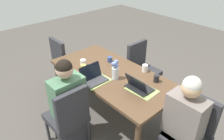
{
  "coord_description": "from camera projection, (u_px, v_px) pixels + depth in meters",
  "views": [
    {
      "loc": [
        1.91,
        -1.71,
        2.27
      ],
      "look_at": [
        0.0,
        0.0,
        0.78
      ],
      "focal_mm": 34.53,
      "sensor_mm": 36.0,
      "label": 1
    }
  ],
  "objects": [
    {
      "name": "coffee_mug_centre_left",
      "position": [
        145.0,
        68.0,
        3.0
      ],
      "size": [
        0.08,
        0.08,
        0.1
      ],
      "primitive_type": "cylinder",
      "color": "white",
      "rests_on": "dining_table"
    },
    {
      "name": "laptop_near_left_near",
      "position": [
        93.0,
        78.0,
        2.8
      ],
      "size": [
        0.22,
        0.32,
        0.21
      ],
      "color": "#38383D",
      "rests_on": "dining_table"
    },
    {
      "name": "chair_head_right_left_mid",
      "position": [
        190.0,
        130.0,
        2.38
      ],
      "size": [
        0.44,
        0.44,
        0.9
      ],
      "color": "#2D2D33",
      "rests_on": "ground_plane"
    },
    {
      "name": "coffee_mug_near_left",
      "position": [
        83.0,
        63.0,
        3.15
      ],
      "size": [
        0.08,
        0.08,
        0.09
      ],
      "primitive_type": "cylinder",
      "color": "white",
      "rests_on": "dining_table"
    },
    {
      "name": "ground_plane",
      "position": [
        112.0,
        113.0,
        3.36
      ],
      "size": [
        10.0,
        10.0,
        0.0
      ],
      "primitive_type": "plane",
      "color": "#4C4742"
    },
    {
      "name": "person_near_left_near",
      "position": [
        69.0,
        108.0,
        2.66
      ],
      "size": [
        0.36,
        0.4,
        1.19
      ],
      "color": "#2D2D33",
      "rests_on": "ground_plane"
    },
    {
      "name": "laptop_head_right_left_mid",
      "position": [
        139.0,
        86.0,
        2.63
      ],
      "size": [
        0.32,
        0.22,
        0.2
      ],
      "color": "black",
      "rests_on": "dining_table"
    },
    {
      "name": "chair_near_left_near",
      "position": [
        69.0,
        115.0,
        2.59
      ],
      "size": [
        0.44,
        0.44,
        0.9
      ],
      "color": "#2D2D33",
      "rests_on": "ground_plane"
    },
    {
      "name": "coffee_mug_near_right",
      "position": [
        156.0,
        78.0,
        2.78
      ],
      "size": [
        0.07,
        0.07,
        0.1
      ],
      "primitive_type": "cylinder",
      "color": "#232328",
      "rests_on": "dining_table"
    },
    {
      "name": "coffee_mug_far_left",
      "position": [
        110.0,
        59.0,
        3.26
      ],
      "size": [
        0.08,
        0.08,
        0.08
      ],
      "primitive_type": "cylinder",
      "color": "#33477A",
      "rests_on": "dining_table"
    },
    {
      "name": "dining_table",
      "position": [
        112.0,
        78.0,
        3.03
      ],
      "size": [
        1.85,
        0.91,
        0.73
      ],
      "color": "brown",
      "rests_on": "ground_plane"
    },
    {
      "name": "chair_far_left_far",
      "position": [
        141.0,
        66.0,
        3.63
      ],
      "size": [
        0.44,
        0.44,
        0.9
      ],
      "color": "#2D2D33",
      "rests_on": "ground_plane"
    },
    {
      "name": "coffee_mug_centre_right",
      "position": [
        84.0,
        68.0,
        3.01
      ],
      "size": [
        0.08,
        0.08,
        0.1
      ],
      "primitive_type": "cylinder",
      "color": "#DBC64C",
      "rests_on": "dining_table"
    },
    {
      "name": "placemat_near_left_near",
      "position": [
        96.0,
        81.0,
        2.81
      ],
      "size": [
        0.27,
        0.37,
        0.0
      ],
      "primitive_type": "cube",
      "rotation": [
        0.0,
        0.0,
        1.6
      ],
      "color": "#9EBC66",
      "rests_on": "dining_table"
    },
    {
      "name": "placemat_head_right_left_mid",
      "position": [
        142.0,
        90.0,
        2.64
      ],
      "size": [
        0.38,
        0.28,
        0.0
      ],
      "primitive_type": "cube",
      "rotation": [
        0.0,
        0.0,
        3.21
      ],
      "color": "#9EBC66",
      "rests_on": "dining_table"
    },
    {
      "name": "chair_head_left_right_near",
      "position": [
        65.0,
        60.0,
        3.84
      ],
      "size": [
        0.44,
        0.44,
        0.9
      ],
      "color": "#2D2D33",
      "rests_on": "ground_plane"
    },
    {
      "name": "flower_vase",
      "position": [
        115.0,
        69.0,
        2.8
      ],
      "size": [
        0.09,
        0.09,
        0.28
      ],
      "color": "silver",
      "rests_on": "dining_table"
    },
    {
      "name": "person_head_right_left_mid",
      "position": [
        182.0,
        129.0,
        2.36
      ],
      "size": [
        0.4,
        0.36,
        1.19
      ],
      "color": "#2D2D33",
      "rests_on": "ground_plane"
    }
  ]
}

